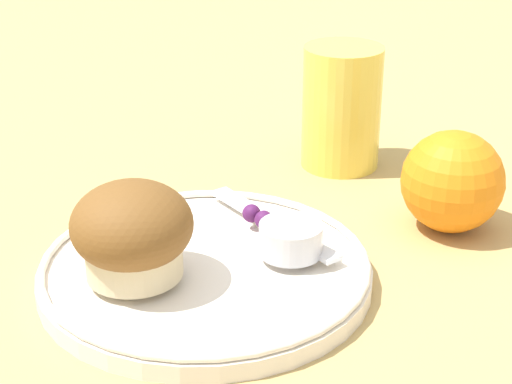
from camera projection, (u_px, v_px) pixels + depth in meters
The scene contains 8 objects.
ground_plane at pixel (193, 280), 0.64m from camera, with size 3.00×3.00×0.00m, color tan.
plate at pixel (205, 270), 0.64m from camera, with size 0.25×0.25×0.02m.
muffin at pixel (132, 232), 0.60m from camera, with size 0.09×0.09×0.07m.
cream_ramekin at pixel (291, 237), 0.64m from camera, with size 0.05×0.05×0.02m.
berry_pair at pixel (257, 216), 0.68m from camera, with size 0.03×0.01×0.01m.
butter_knife at pixel (274, 224), 0.68m from camera, with size 0.15×0.03×0.00m.
orange_fruit at pixel (452, 181), 0.70m from camera, with size 0.09×0.09×0.09m.
juice_glass at pixel (342, 107), 0.82m from camera, with size 0.08×0.08×0.12m.
Camera 1 is at (0.45, -0.33, 0.33)m, focal length 60.00 mm.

